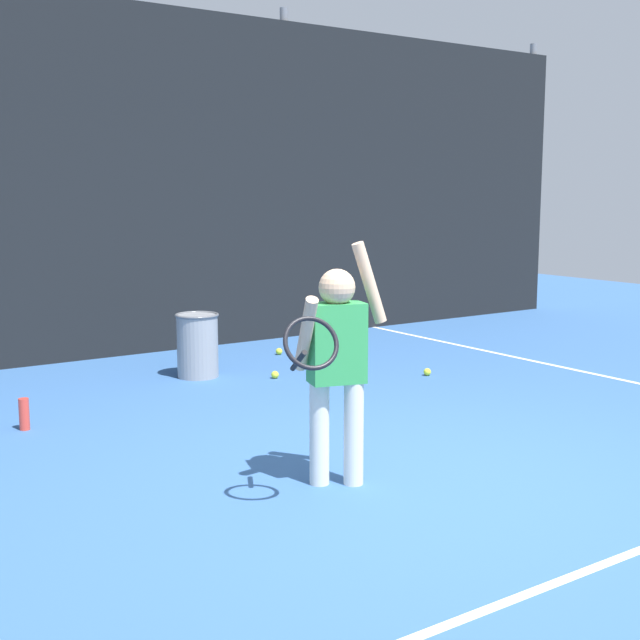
{
  "coord_description": "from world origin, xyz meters",
  "views": [
    {
      "loc": [
        -3.03,
        -3.39,
        1.61
      ],
      "look_at": [
        -0.21,
        0.74,
        0.85
      ],
      "focal_mm": 47.21,
      "sensor_mm": 36.0,
      "label": 1
    }
  ],
  "objects_px": {
    "water_bottle": "(24,414)",
    "tennis_ball_1": "(279,351)",
    "tennis_player": "(336,357)",
    "tennis_ball_2": "(427,372)",
    "tennis_ball_0": "(330,355)",
    "tennis_ball_3": "(275,375)",
    "ball_hopper": "(198,345)"
  },
  "relations": [
    {
      "from": "water_bottle",
      "to": "tennis_ball_1",
      "type": "relative_size",
      "value": 3.33
    },
    {
      "from": "tennis_ball_1",
      "to": "tennis_ball_2",
      "type": "bearing_deg",
      "value": -69.88
    },
    {
      "from": "tennis_ball_0",
      "to": "ball_hopper",
      "type": "bearing_deg",
      "value": -178.98
    },
    {
      "from": "tennis_player",
      "to": "tennis_ball_3",
      "type": "relative_size",
      "value": 20.46
    },
    {
      "from": "water_bottle",
      "to": "tennis_ball_1",
      "type": "height_order",
      "value": "water_bottle"
    },
    {
      "from": "water_bottle",
      "to": "tennis_ball_3",
      "type": "bearing_deg",
      "value": 10.11
    },
    {
      "from": "tennis_player",
      "to": "tennis_ball_1",
      "type": "distance_m",
      "value": 3.88
    },
    {
      "from": "tennis_player",
      "to": "tennis_ball_1",
      "type": "xyz_separation_m",
      "value": [
        1.73,
        3.41,
        -0.69
      ]
    },
    {
      "from": "ball_hopper",
      "to": "water_bottle",
      "type": "distance_m",
      "value": 1.93
    },
    {
      "from": "tennis_ball_0",
      "to": "tennis_ball_1",
      "type": "relative_size",
      "value": 1.0
    },
    {
      "from": "tennis_player",
      "to": "tennis_ball_0",
      "type": "bearing_deg",
      "value": 72.04
    },
    {
      "from": "tennis_player",
      "to": "tennis_ball_2",
      "type": "bearing_deg",
      "value": 55.13
    },
    {
      "from": "ball_hopper",
      "to": "tennis_ball_0",
      "type": "height_order",
      "value": "ball_hopper"
    },
    {
      "from": "tennis_player",
      "to": "water_bottle",
      "type": "xyz_separation_m",
      "value": [
        -1.12,
        2.1,
        -0.62
      ]
    },
    {
      "from": "tennis_player",
      "to": "tennis_ball_1",
      "type": "bearing_deg",
      "value": 79.7
    },
    {
      "from": "tennis_ball_1",
      "to": "tennis_ball_2",
      "type": "relative_size",
      "value": 1.0
    },
    {
      "from": "ball_hopper",
      "to": "tennis_ball_3",
      "type": "bearing_deg",
      "value": -40.42
    },
    {
      "from": "ball_hopper",
      "to": "tennis_ball_1",
      "type": "relative_size",
      "value": 8.52
    },
    {
      "from": "tennis_player",
      "to": "tennis_ball_1",
      "type": "height_order",
      "value": "tennis_player"
    },
    {
      "from": "tennis_player",
      "to": "tennis_ball_0",
      "type": "xyz_separation_m",
      "value": [
        2.05,
        2.97,
        -0.69
      ]
    },
    {
      "from": "tennis_ball_0",
      "to": "tennis_ball_2",
      "type": "xyz_separation_m",
      "value": [
        0.26,
        -1.14,
        0.0
      ]
    },
    {
      "from": "tennis_ball_2",
      "to": "tennis_player",
      "type": "bearing_deg",
      "value": -141.49
    },
    {
      "from": "tennis_ball_0",
      "to": "tennis_ball_3",
      "type": "xyz_separation_m",
      "value": [
        -0.92,
        -0.47,
        0.0
      ]
    },
    {
      "from": "tennis_player",
      "to": "tennis_ball_2",
      "type": "height_order",
      "value": "tennis_player"
    },
    {
      "from": "ball_hopper",
      "to": "tennis_ball_3",
      "type": "distance_m",
      "value": 0.73
    },
    {
      "from": "water_bottle",
      "to": "tennis_ball_2",
      "type": "bearing_deg",
      "value": -4.41
    },
    {
      "from": "tennis_ball_1",
      "to": "water_bottle",
      "type": "bearing_deg",
      "value": -155.36
    },
    {
      "from": "tennis_ball_0",
      "to": "tennis_ball_2",
      "type": "height_order",
      "value": "same"
    },
    {
      "from": "tennis_ball_3",
      "to": "ball_hopper",
      "type": "bearing_deg",
      "value": 139.58
    },
    {
      "from": "tennis_ball_1",
      "to": "tennis_ball_3",
      "type": "height_order",
      "value": "same"
    },
    {
      "from": "tennis_player",
      "to": "water_bottle",
      "type": "height_order",
      "value": "tennis_player"
    },
    {
      "from": "tennis_player",
      "to": "tennis_ball_0",
      "type": "distance_m",
      "value": 3.67
    }
  ]
}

